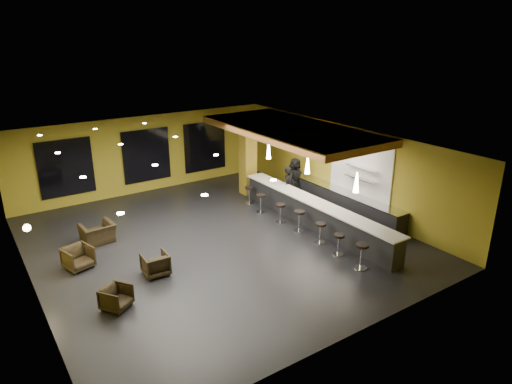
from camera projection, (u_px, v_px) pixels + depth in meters
floor at (218, 242)px, 16.29m from camera, size 12.00×13.00×0.10m
ceiling at (214, 144)px, 15.08m from camera, size 12.00×13.00×0.10m
wall_back at (146, 154)px, 20.79m from camera, size 12.00×0.10×3.50m
wall_front at (355, 275)px, 10.58m from camera, size 12.00×0.10×3.50m
wall_left at (23, 237)px, 12.50m from camera, size 0.10×13.00×3.50m
wall_right at (344, 167)px, 18.88m from camera, size 0.10×13.00×3.50m
wood_soffit at (291, 130)px, 18.03m from camera, size 3.60×8.00×0.28m
window_left at (66, 168)px, 18.88m from camera, size 2.20×0.06×2.40m
window_center at (147, 156)px, 20.72m from camera, size 2.20×0.06×2.40m
window_right at (205, 147)px, 22.30m from camera, size 2.20×0.06×2.40m
tile_backsplash at (360, 167)px, 17.96m from camera, size 0.06×3.20×2.40m
bar_counter at (314, 215)px, 17.25m from camera, size 0.60×8.00×1.00m
bar_top at (315, 202)px, 17.08m from camera, size 0.78×8.10×0.05m
prep_counter at (343, 202)px, 18.72m from camera, size 0.70×6.00×0.86m
prep_top at (344, 191)px, 18.57m from camera, size 0.72×6.00×0.03m
wall_shelf_lower at (361, 179)px, 17.87m from camera, size 0.30×1.50×0.03m
wall_shelf_upper at (362, 168)px, 17.72m from camera, size 0.30×1.50×0.03m
column at (248, 156)px, 20.42m from camera, size 0.60×0.60×3.50m
wall_sconce at (27, 228)px, 12.96m from camera, size 0.22×0.22×0.22m
pendant_0 at (357, 182)px, 15.07m from camera, size 0.20×0.20×0.70m
pendant_1 at (308, 165)px, 17.02m from camera, size 0.20×0.20×0.70m
pendant_2 at (269, 151)px, 18.97m from camera, size 0.20×0.20×0.70m
staff_a at (289, 187)px, 19.12m from camera, size 0.75×0.63×1.76m
staff_b at (293, 181)px, 20.28m from camera, size 0.88×0.76×1.53m
staff_c at (295, 177)px, 20.31m from camera, size 1.01×0.84×1.78m
armchair_a at (116, 298)px, 12.26m from camera, size 0.97×0.97×0.64m
armchair_b at (155, 264)px, 13.95m from camera, size 0.78×0.80×0.70m
armchair_c at (78, 258)px, 14.30m from camera, size 0.97×0.99×0.73m
armchair_d at (98, 233)px, 16.05m from camera, size 1.15×1.02×0.70m
bar_stool_0 at (362, 253)px, 14.22m from camera, size 0.43×0.43×0.84m
bar_stool_1 at (339, 242)px, 15.12m from camera, size 0.37×0.37×0.74m
bar_stool_2 at (320, 230)px, 15.94m from camera, size 0.39×0.39×0.76m
bar_stool_3 at (299, 218)px, 16.86m from camera, size 0.41×0.41×0.81m
bar_stool_4 at (281, 211)px, 17.65m from camera, size 0.39×0.39×0.77m
bar_stool_5 at (261, 201)px, 18.63m from camera, size 0.39×0.39×0.78m
bar_stool_6 at (249, 193)px, 19.61m from camera, size 0.38×0.38×0.75m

